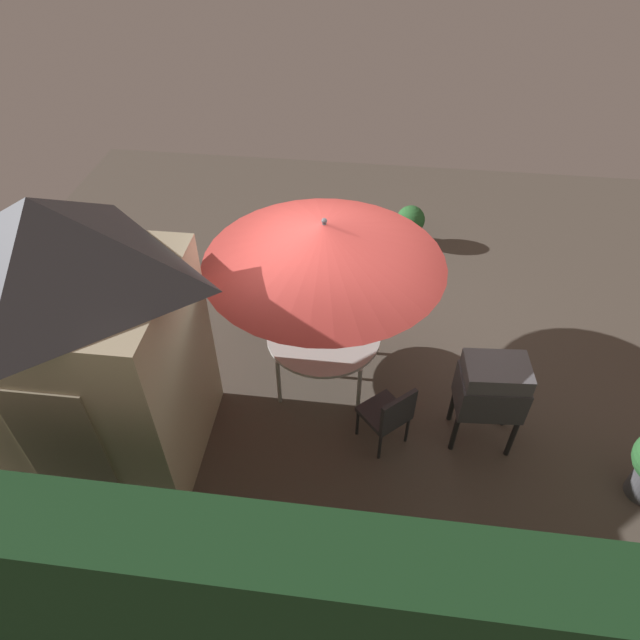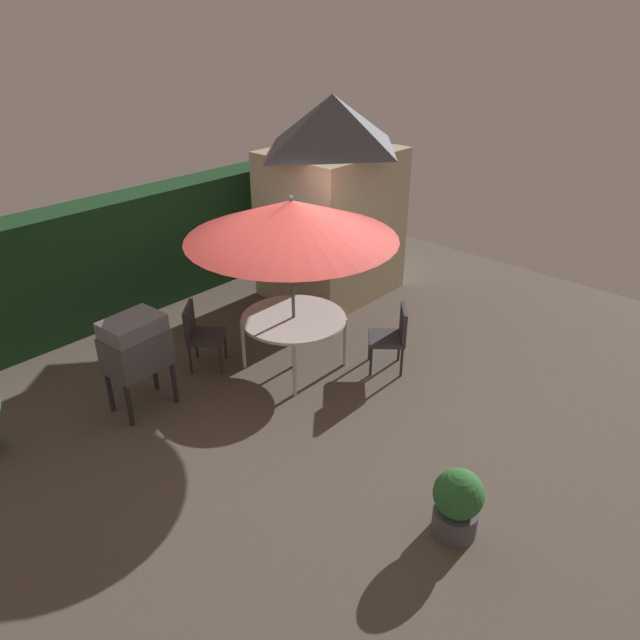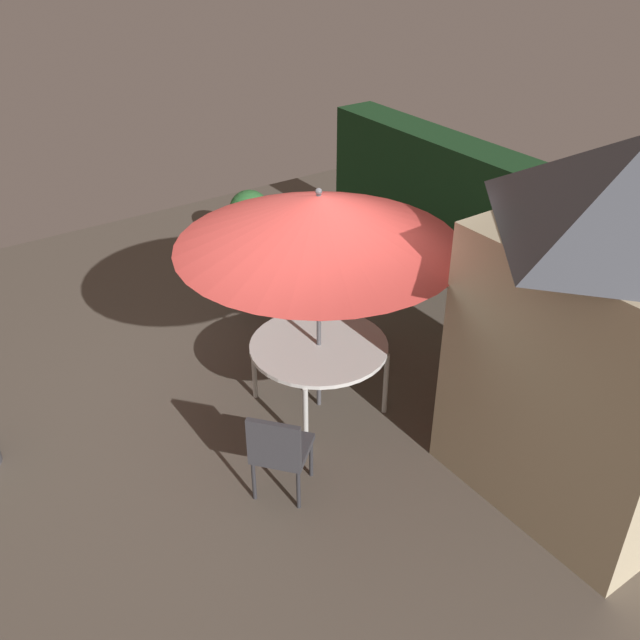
{
  "view_description": "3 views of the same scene",
  "coord_description": "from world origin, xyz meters",
  "px_view_note": "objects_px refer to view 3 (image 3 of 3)",
  "views": [
    {
      "loc": [
        -0.33,
        5.13,
        5.39
      ],
      "look_at": [
        0.28,
        0.22,
        0.83
      ],
      "focal_mm": 31.3,
      "sensor_mm": 36.0,
      "label": 1
    },
    {
      "loc": [
        -4.61,
        -4.51,
        4.32
      ],
      "look_at": [
        0.14,
        -0.16,
        0.92
      ],
      "focal_mm": 33.47,
      "sensor_mm": 36.0,
      "label": 2
    },
    {
      "loc": [
        4.91,
        -2.84,
        4.55
      ],
      "look_at": [
        0.3,
        0.33,
        1.09
      ],
      "focal_mm": 39.15,
      "sensor_mm": 36.0,
      "label": 3
    }
  ],
  "objects_px": {
    "garden_shed": "(609,326)",
    "patio_table": "(319,349)",
    "chair_far_side": "(344,302)",
    "potted_plant_by_shed": "(250,216)",
    "chair_near_shed": "(279,449)",
    "bbq_grill": "(279,248)",
    "patio_umbrella": "(319,220)"
  },
  "relations": [
    {
      "from": "patio_table",
      "to": "chair_far_side",
      "type": "height_order",
      "value": "chair_far_side"
    },
    {
      "from": "garden_shed",
      "to": "chair_far_side",
      "type": "distance_m",
      "value": 3.22
    },
    {
      "from": "patio_table",
      "to": "patio_umbrella",
      "type": "xyz_separation_m",
      "value": [
        0.0,
        0.0,
        1.37
      ]
    },
    {
      "from": "garden_shed",
      "to": "potted_plant_by_shed",
      "type": "height_order",
      "value": "garden_shed"
    },
    {
      "from": "garden_shed",
      "to": "bbq_grill",
      "type": "xyz_separation_m",
      "value": [
        -4.05,
        -0.58,
        -0.78
      ]
    },
    {
      "from": "chair_near_shed",
      "to": "potted_plant_by_shed",
      "type": "height_order",
      "value": "potted_plant_by_shed"
    },
    {
      "from": "patio_umbrella",
      "to": "bbq_grill",
      "type": "bearing_deg",
      "value": 159.55
    },
    {
      "from": "chair_near_shed",
      "to": "patio_table",
      "type": "bearing_deg",
      "value": 130.51
    },
    {
      "from": "chair_far_side",
      "to": "potted_plant_by_shed",
      "type": "xyz_separation_m",
      "value": [
        -2.73,
        0.31,
        0.02
      ]
    },
    {
      "from": "chair_far_side",
      "to": "garden_shed",
      "type": "bearing_deg",
      "value": 6.74
    },
    {
      "from": "patio_table",
      "to": "patio_umbrella",
      "type": "distance_m",
      "value": 1.37
    },
    {
      "from": "chair_near_shed",
      "to": "patio_umbrella",
      "type": "bearing_deg",
      "value": 130.51
    },
    {
      "from": "bbq_grill",
      "to": "potted_plant_by_shed",
      "type": "xyz_separation_m",
      "value": [
        -1.68,
        0.53,
        -0.3
      ]
    },
    {
      "from": "patio_table",
      "to": "potted_plant_by_shed",
      "type": "xyz_separation_m",
      "value": [
        -3.56,
        1.24,
        -0.15
      ]
    },
    {
      "from": "garden_shed",
      "to": "patio_table",
      "type": "relative_size",
      "value": 2.33
    },
    {
      "from": "chair_near_shed",
      "to": "bbq_grill",
      "type": "bearing_deg",
      "value": 148.21
    },
    {
      "from": "garden_shed",
      "to": "patio_table",
      "type": "xyz_separation_m",
      "value": [
        -2.17,
        -1.28,
        -0.93
      ]
    },
    {
      "from": "patio_umbrella",
      "to": "chair_near_shed",
      "type": "distance_m",
      "value": 2.01
    },
    {
      "from": "chair_far_side",
      "to": "patio_umbrella",
      "type": "bearing_deg",
      "value": -47.95
    },
    {
      "from": "potted_plant_by_shed",
      "to": "patio_table",
      "type": "bearing_deg",
      "value": -19.14
    },
    {
      "from": "garden_shed",
      "to": "patio_umbrella",
      "type": "relative_size",
      "value": 1.22
    },
    {
      "from": "patio_table",
      "to": "garden_shed",
      "type": "bearing_deg",
      "value": 30.5
    },
    {
      "from": "chair_near_shed",
      "to": "chair_far_side",
      "type": "bearing_deg",
      "value": 131.26
    },
    {
      "from": "patio_table",
      "to": "chair_far_side",
      "type": "distance_m",
      "value": 1.26
    },
    {
      "from": "bbq_grill",
      "to": "potted_plant_by_shed",
      "type": "relative_size",
      "value": 1.31
    },
    {
      "from": "patio_umbrella",
      "to": "chair_near_shed",
      "type": "xyz_separation_m",
      "value": [
        0.84,
        -0.99,
        -1.54
      ]
    },
    {
      "from": "patio_umbrella",
      "to": "bbq_grill",
      "type": "distance_m",
      "value": 2.35
    },
    {
      "from": "chair_near_shed",
      "to": "chair_far_side",
      "type": "height_order",
      "value": "same"
    },
    {
      "from": "potted_plant_by_shed",
      "to": "chair_far_side",
      "type": "bearing_deg",
      "value": -6.53
    },
    {
      "from": "bbq_grill",
      "to": "chair_far_side",
      "type": "bearing_deg",
      "value": 11.9
    },
    {
      "from": "bbq_grill",
      "to": "potted_plant_by_shed",
      "type": "height_order",
      "value": "bbq_grill"
    },
    {
      "from": "chair_near_shed",
      "to": "chair_far_side",
      "type": "xyz_separation_m",
      "value": [
        -1.68,
        1.91,
        0.0
      ]
    }
  ]
}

